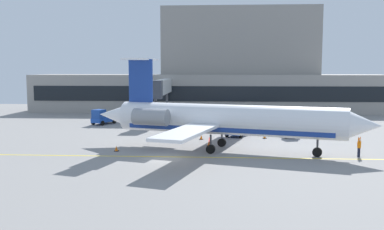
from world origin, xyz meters
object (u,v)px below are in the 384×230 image
object	(u,v)px
fuel_tank	(271,116)
marshaller	(359,147)
pushback_tractor	(289,130)
baggage_tug	(102,118)
regional_jet	(222,120)
belt_loader	(236,129)

from	to	relation	value
fuel_tank	marshaller	world-z (taller)	fuel_tank
pushback_tractor	baggage_tug	bearing A→B (deg)	158.45
marshaller	pushback_tractor	bearing A→B (deg)	111.88
pushback_tractor	fuel_tank	xyz separation A→B (m)	(-0.68, 12.91, 0.39)
pushback_tractor	marshaller	distance (m)	12.51
regional_jet	baggage_tug	bearing A→B (deg)	132.50
baggage_tug	fuel_tank	bearing A→B (deg)	5.81
regional_jet	baggage_tug	distance (m)	26.51
baggage_tug	pushback_tractor	size ratio (longest dim) A/B	1.10
regional_jet	fuel_tank	world-z (taller)	regional_jet
regional_jet	fuel_tank	distance (m)	23.43
baggage_tug	marshaller	xyz separation A→B (m)	(30.79, -21.93, -0.06)
regional_jet	pushback_tractor	xyz separation A→B (m)	(8.28, 9.17, -2.34)
belt_loader	fuel_tank	world-z (taller)	fuel_tank
fuel_tank	belt_loader	bearing A→B (deg)	-113.83
regional_jet	marshaller	bearing A→B (deg)	-10.70
baggage_tug	belt_loader	xyz separation A→B (m)	(19.70, -10.43, -0.11)
regional_jet	belt_loader	distance (m)	9.51
baggage_tug	pushback_tractor	distance (m)	28.09
baggage_tug	belt_loader	distance (m)	22.29
regional_jet	baggage_tug	xyz separation A→B (m)	(-17.85, 19.49, -2.15)
regional_jet	marshaller	xyz separation A→B (m)	(12.94, -2.45, -2.21)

